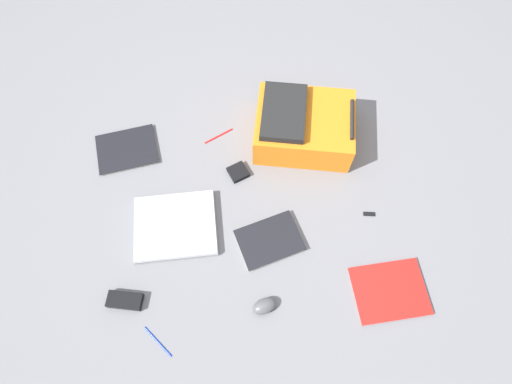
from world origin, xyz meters
name	(u,v)px	position (x,y,z in m)	size (l,w,h in m)	color
ground_plane	(247,198)	(0.00, 0.00, 0.00)	(3.85, 3.85, 0.00)	slate
backpack	(303,126)	(-0.26, 0.29, 0.09)	(0.42, 0.49, 0.20)	orange
laptop	(175,226)	(0.08, -0.31, 0.02)	(0.30, 0.35, 0.03)	#929296
book_comic	(127,150)	(-0.32, -0.49, 0.01)	(0.23, 0.28, 0.01)	silver
book_red	(269,241)	(0.20, 0.06, 0.01)	(0.23, 0.28, 0.02)	silver
book_blue	(389,291)	(0.48, 0.47, 0.01)	(0.22, 0.28, 0.01)	silver
computer_mouse	(264,306)	(0.46, -0.01, 0.02)	(0.06, 0.09, 0.04)	#4C4C51
power_brick	(125,300)	(0.35, -0.52, 0.02)	(0.06, 0.13, 0.03)	black
pen_black	(219,136)	(-0.33, -0.08, 0.00)	(0.01, 0.01, 0.14)	red
pen_blue	(158,342)	(0.51, -0.41, 0.00)	(0.01, 0.01, 0.15)	#1933B2
earbud_pouch	(238,172)	(-0.12, -0.02, 0.01)	(0.08, 0.08, 0.02)	black
usb_stick	(369,214)	(0.16, 0.49, 0.00)	(0.02, 0.05, 0.01)	black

